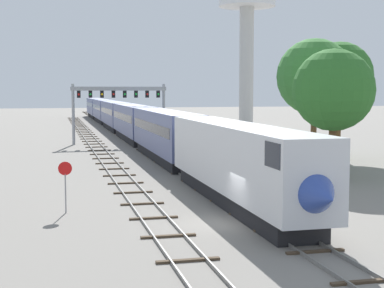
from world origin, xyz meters
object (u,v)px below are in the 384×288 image
at_px(stop_sign, 65,180).
at_px(trackside_tree_mid, 315,77).
at_px(trackside_tree_left, 333,90).
at_px(trackside_tree_right, 339,76).
at_px(water_tower, 247,4).
at_px(signal_gantry, 119,99).
at_px(passenger_train, 122,117).

distance_m(stop_sign, trackside_tree_mid, 30.17).
height_order(stop_sign, trackside_tree_left, trackside_tree_left).
bearing_deg(trackside_tree_mid, trackside_tree_right, 27.51).
xyz_separation_m(stop_sign, trackside_tree_left, (20.61, 8.82, 4.93)).
relative_size(trackside_tree_mid, trackside_tree_right, 1.01).
bearing_deg(water_tower, stop_sign, -116.20).
distance_m(trackside_tree_mid, trackside_tree_right, 3.90).
bearing_deg(signal_gantry, stop_sign, -100.54).
bearing_deg(signal_gantry, passenger_train, 81.86).
relative_size(stop_sign, trackside_tree_mid, 0.25).
relative_size(stop_sign, trackside_tree_right, 0.25).
bearing_deg(trackside_tree_mid, trackside_tree_left, -106.70).
bearing_deg(trackside_tree_right, stop_sign, -143.52).
distance_m(passenger_train, trackside_tree_right, 41.54).
bearing_deg(passenger_train, signal_gantry, -98.14).
distance_m(trackside_tree_left, trackside_tree_mid, 9.71).
relative_size(signal_gantry, trackside_tree_right, 1.05).
distance_m(water_tower, trackside_tree_right, 52.10).
bearing_deg(trackside_tree_left, trackside_tree_mid, 73.30).
relative_size(water_tower, trackside_tree_mid, 2.40).
xyz_separation_m(water_tower, trackside_tree_left, (-13.56, -60.64, -15.52)).
bearing_deg(stop_sign, trackside_tree_mid, 37.66).
distance_m(passenger_train, stop_sign, 58.27).
bearing_deg(signal_gantry, trackside_tree_right, -48.84).
distance_m(trackside_tree_left, trackside_tree_right, 12.74).
bearing_deg(passenger_train, trackside_tree_left, -77.68).
xyz_separation_m(water_tower, trackside_tree_right, (-7.34, -49.62, -14.10)).
bearing_deg(water_tower, passenger_train, -153.48).
height_order(water_tower, stop_sign, water_tower).
height_order(passenger_train, signal_gantry, signal_gantry).
bearing_deg(passenger_train, trackside_tree_mid, -71.23).
distance_m(stop_sign, trackside_tree_right, 33.97).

